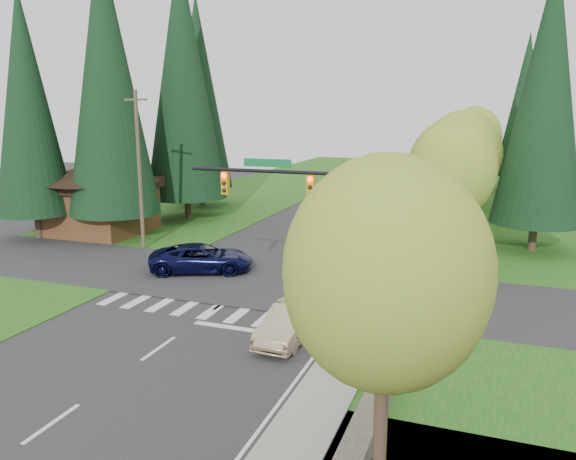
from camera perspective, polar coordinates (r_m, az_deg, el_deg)
The scene contains 34 objects.
ground at distance 22.86m, azimuth -11.61°, elevation -10.74°, with size 120.00×120.00×0.00m, color #28282B.
grass_east at distance 38.85m, azimuth 22.02°, elevation -1.82°, with size 14.00×110.00×0.06m, color #1A5616.
grass_west at distance 45.80m, azimuth -12.43°, elevation 0.80°, with size 14.00×110.00×0.06m, color #1A5616.
cross_street at distance 29.52m, azimuth -3.46°, elevation -5.22°, with size 120.00×8.00×0.10m, color #28282B.
sidewalk_east at distance 40.99m, azimuth 13.42°, elevation -0.51°, with size 1.80×80.00×0.13m, color gray.
curb_east at distance 41.09m, azimuth 12.25°, elevation -0.42°, with size 0.20×80.00×0.13m, color gray.
stone_wall_south at distance 17.26m, azimuth 8.82°, elevation -17.28°, with size 0.70×14.00×0.70m, color #4C4438.
stone_wall_north at distance 48.63m, azimuth 16.57°, elevation 1.61°, with size 0.70×40.00×0.70m, color #4C4438.
traffic_signal at distance 23.68m, azimuth 2.74°, elevation 2.87°, with size 8.70×0.37×6.80m.
brown_building at distance 42.44m, azimuth -18.53°, elevation 3.84°, with size 8.40×8.40×5.40m.
utility_pole at distance 36.55m, azimuth -14.86°, elevation 5.99°, with size 1.60×0.24×10.00m.
decid_tree_0 at distance 32.04m, azimuth 16.27°, elevation 5.92°, with size 4.80×4.80×8.37m.
decid_tree_1 at distance 38.98m, azimuth 17.19°, elevation 7.18°, with size 5.20×5.20×8.80m.
decid_tree_2 at distance 45.95m, azimuth 17.45°, elevation 7.99°, with size 5.00×5.00×8.82m.
decid_tree_3 at distance 52.95m, azimuth 17.94°, elevation 8.14°, with size 5.00×5.00×8.55m.
decid_tree_4 at distance 59.91m, azimuth 18.36°, elevation 8.89°, with size 5.40×5.40×9.18m.
decid_tree_5 at distance 66.93m, azimuth 18.38°, elevation 8.71°, with size 4.80×4.80×8.30m.
decid_tree_6 at distance 73.90m, azimuth 18.67°, elevation 9.21°, with size 5.20×5.20×8.86m.
decid_tree_south at distance 12.49m, azimuth 9.96°, elevation -4.40°, with size 4.60×4.60×7.92m.
conifer_w_a at distance 40.10m, azimuth -17.88°, elevation 14.41°, with size 6.12×6.12×19.80m.
conifer_w_b at distance 45.06m, azimuth -17.71°, elevation 12.83°, with size 5.44×5.44×17.80m.
conifer_w_c at distance 46.21m, azimuth -10.63°, elevation 15.02°, with size 6.46×6.46×20.80m.
conifer_w_d at distance 41.82m, azimuth -24.99°, elevation 11.70°, with size 5.10×5.10×16.80m.
conifer_w_e at distance 52.37m, azimuth -9.10°, elevation 13.60°, with size 5.78×5.78×18.80m.
conifer_e_a at distance 37.92m, azimuth 24.75°, elevation 12.55°, with size 5.44×5.44×17.80m.
conifer_e_b at distance 51.98m, azimuth 24.83°, elevation 13.24°, with size 6.12×6.12×19.80m.
conifer_e_c at distance 65.87m, azimuth 22.91°, elevation 11.61°, with size 5.10×5.10×16.80m.
sedan_champagne at distance 22.03m, azimuth 0.18°, elevation -9.43°, with size 1.46×4.20×1.38m, color tan.
suv_navy at distance 31.28m, azimuth -8.76°, elevation -2.86°, with size 2.59×5.61×1.56m, color black.
parked_car_a at distance 40.16m, azimuth 9.92°, elevation 0.24°, with size 1.54×3.83×1.30m, color silver.
parked_car_b at distance 41.25m, azimuth 9.74°, elevation 0.60°, with size 1.91×4.69×1.36m, color gray.
parked_car_c at distance 47.85m, azimuth 12.93°, elevation 2.03°, with size 1.41×4.04×1.33m, color #B0B1B5.
parked_car_d at distance 56.38m, azimuth 14.08°, elevation 3.55°, with size 1.78×4.42×1.51m, color silver.
parked_car_e at distance 65.94m, azimuth 15.00°, elevation 4.58°, with size 1.77×4.35×1.26m, color #A6A6AA.
Camera 1 is at (11.33, -17.81, 8.77)m, focal length 35.00 mm.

